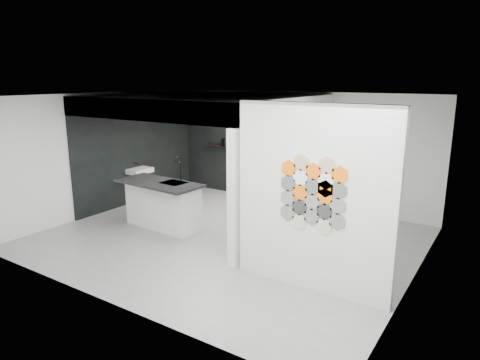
% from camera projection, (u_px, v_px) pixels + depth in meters
% --- Properties ---
extents(floor, '(7.00, 6.00, 0.01)m').
position_uv_depth(floor, '(228.00, 238.00, 8.57)').
color(floor, gray).
extents(partition_panel, '(2.45, 0.15, 2.80)m').
position_uv_depth(partition_panel, '(313.00, 199.00, 6.24)').
color(partition_panel, silver).
rests_on(partition_panel, floor).
extents(bay_clad_back, '(4.40, 0.04, 2.35)m').
position_uv_depth(bay_clad_back, '(251.00, 153.00, 11.40)').
color(bay_clad_back, black).
rests_on(bay_clad_back, floor).
extents(bay_clad_left, '(0.04, 4.00, 2.35)m').
position_uv_depth(bay_clad_left, '(139.00, 156.00, 10.95)').
color(bay_clad_left, black).
rests_on(bay_clad_left, floor).
extents(bulkhead, '(4.40, 4.00, 0.40)m').
position_uv_depth(bulkhead, '(204.00, 104.00, 9.48)').
color(bulkhead, silver).
rests_on(bulkhead, corner_column).
extents(corner_column, '(0.16, 0.16, 2.35)m').
position_uv_depth(corner_column, '(233.00, 200.00, 7.04)').
color(corner_column, silver).
rests_on(corner_column, floor).
extents(fascia_beam, '(4.40, 0.16, 0.40)m').
position_uv_depth(fascia_beam, '(141.00, 110.00, 7.91)').
color(fascia_beam, silver).
rests_on(fascia_beam, corner_column).
extents(wall_basin, '(0.40, 0.60, 0.12)m').
position_uv_depth(wall_basin, '(140.00, 171.00, 10.74)').
color(wall_basin, silver).
rests_on(wall_basin, bay_clad_left).
extents(display_shelf, '(3.00, 0.15, 0.04)m').
position_uv_depth(display_shelf, '(252.00, 149.00, 11.23)').
color(display_shelf, black).
rests_on(display_shelf, bay_clad_back).
extents(kitchen_island, '(1.96, 0.96, 1.54)m').
position_uv_depth(kitchen_island, '(163.00, 204.00, 9.09)').
color(kitchen_island, silver).
rests_on(kitchen_island, floor).
extents(stockpot, '(0.26, 0.26, 0.19)m').
position_uv_depth(stockpot, '(226.00, 142.00, 11.65)').
color(stockpot, black).
rests_on(stockpot, display_shelf).
extents(kettle, '(0.27, 0.27, 0.17)m').
position_uv_depth(kettle, '(277.00, 147.00, 10.82)').
color(kettle, black).
rests_on(kettle, display_shelf).
extents(glass_bowl, '(0.18, 0.18, 0.11)m').
position_uv_depth(glass_bowl, '(299.00, 151.00, 10.50)').
color(glass_bowl, gray).
rests_on(glass_bowl, display_shelf).
extents(glass_vase, '(0.11, 0.11, 0.14)m').
position_uv_depth(glass_vase, '(299.00, 150.00, 10.50)').
color(glass_vase, gray).
rests_on(glass_vase, display_shelf).
extents(bottle_dark, '(0.08, 0.08, 0.17)m').
position_uv_depth(bottle_dark, '(244.00, 144.00, 11.34)').
color(bottle_dark, black).
rests_on(bottle_dark, display_shelf).
extents(utensil_cup, '(0.10, 0.10, 0.11)m').
position_uv_depth(utensil_cup, '(231.00, 144.00, 11.57)').
color(utensil_cup, black).
rests_on(utensil_cup, display_shelf).
extents(hex_tile_cluster, '(1.04, 0.02, 1.16)m').
position_uv_depth(hex_tile_cluster, '(313.00, 194.00, 6.13)').
color(hex_tile_cluster, '#66635E').
rests_on(hex_tile_cluster, partition_panel).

